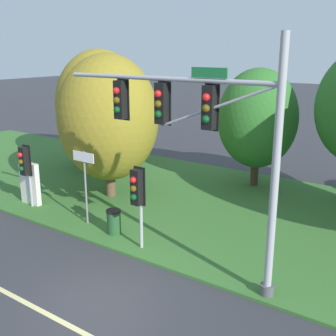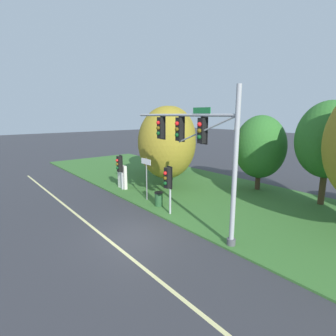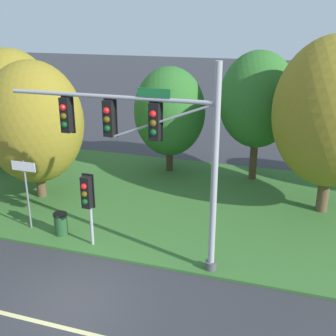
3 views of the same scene
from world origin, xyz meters
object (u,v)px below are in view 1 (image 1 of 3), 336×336
object	(u,v)px
pedestrian_signal_further_along	(25,164)
route_sign_post	(85,176)
tree_behind_signpost	(258,119)
tree_nearest_road	(100,106)
info_kiosk	(30,183)
traffic_signal_mast	(201,128)
tree_left_of_mast	(108,118)
trash_bin	(114,221)
pedestrian_signal_near_kerb	(137,192)

from	to	relation	value
pedestrian_signal_further_along	route_sign_post	bearing A→B (deg)	3.82
pedestrian_signal_further_along	tree_behind_signpost	bearing A→B (deg)	51.86
tree_nearest_road	info_kiosk	world-z (taller)	tree_nearest_road
traffic_signal_mast	tree_left_of_mast	xyz separation A→B (m)	(-7.02, 3.70, -0.84)
tree_behind_signpost	info_kiosk	distance (m)	11.15
tree_left_of_mast	trash_bin	distance (m)	5.37
pedestrian_signal_near_kerb	tree_left_of_mast	size ratio (longest dim) A/B	0.45
route_sign_post	tree_behind_signpost	xyz separation A→B (m)	(3.42, 8.40, 1.43)
pedestrian_signal_further_along	tree_left_of_mast	distance (m)	4.12
pedestrian_signal_near_kerb	tree_left_of_mast	distance (m)	6.02
tree_left_of_mast	info_kiosk	bearing A→B (deg)	-127.40
route_sign_post	pedestrian_signal_near_kerb	bearing A→B (deg)	-10.82
pedestrian_signal_near_kerb	route_sign_post	size ratio (longest dim) A/B	0.99
info_kiosk	traffic_signal_mast	bearing A→B (deg)	-5.23
route_sign_post	traffic_signal_mast	bearing A→B (deg)	-7.17
pedestrian_signal_further_along	tree_nearest_road	distance (m)	7.48
pedestrian_signal_further_along	info_kiosk	distance (m)	1.13
pedestrian_signal_near_kerb	tree_behind_signpost	distance (m)	9.09
traffic_signal_mast	tree_behind_signpost	world-z (taller)	traffic_signal_mast
route_sign_post	info_kiosk	distance (m)	3.80
tree_nearest_road	trash_bin	world-z (taller)	tree_nearest_road
tree_behind_signpost	trash_bin	distance (m)	9.18
tree_nearest_road	traffic_signal_mast	bearing A→B (deg)	-33.84
pedestrian_signal_further_along	tree_nearest_road	bearing A→B (deg)	107.50
tree_left_of_mast	info_kiosk	world-z (taller)	tree_left_of_mast
tree_left_of_mast	pedestrian_signal_near_kerb	bearing A→B (deg)	-38.27
pedestrian_signal_near_kerb	info_kiosk	bearing A→B (deg)	173.79
pedestrian_signal_near_kerb	pedestrian_signal_further_along	bearing A→B (deg)	176.75
pedestrian_signal_further_along	tree_left_of_mast	bearing A→B (deg)	59.68
tree_nearest_road	route_sign_post	bearing A→B (deg)	-50.54
pedestrian_signal_near_kerb	tree_nearest_road	world-z (taller)	tree_nearest_road
traffic_signal_mast	info_kiosk	distance (m)	9.92
info_kiosk	tree_behind_signpost	bearing A→B (deg)	49.42
pedestrian_signal_further_along	tree_nearest_road	size ratio (longest dim) A/B	0.41
traffic_signal_mast	pedestrian_signal_further_along	xyz separation A→B (m)	(-8.91, 0.47, -2.56)
route_sign_post	tree_left_of_mast	size ratio (longest dim) A/B	0.45
tree_behind_signpost	pedestrian_signal_further_along	bearing A→B (deg)	-128.14
pedestrian_signal_near_kerb	trash_bin	xyz separation A→B (m)	(-1.57, 0.50, -1.63)
pedestrian_signal_further_along	tree_nearest_road	xyz separation A→B (m)	(-2.20, 6.97, 1.59)
route_sign_post	trash_bin	xyz separation A→B (m)	(1.52, -0.09, -1.50)
tree_behind_signpost	info_kiosk	bearing A→B (deg)	-130.58
tree_behind_signpost	info_kiosk	world-z (taller)	tree_behind_signpost
tree_left_of_mast	trash_bin	world-z (taller)	tree_left_of_mast
tree_behind_signpost	info_kiosk	xyz separation A→B (m)	(-7.07, -8.26, -2.46)
route_sign_post	tree_behind_signpost	world-z (taller)	tree_behind_signpost
trash_bin	tree_nearest_road	bearing A→B (deg)	135.95
traffic_signal_mast	tree_behind_signpost	xyz separation A→B (m)	(-2.14, 9.10, -1.12)
tree_nearest_road	trash_bin	distance (m)	10.31
traffic_signal_mast	tree_nearest_road	bearing A→B (deg)	146.16
tree_left_of_mast	info_kiosk	distance (m)	4.53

